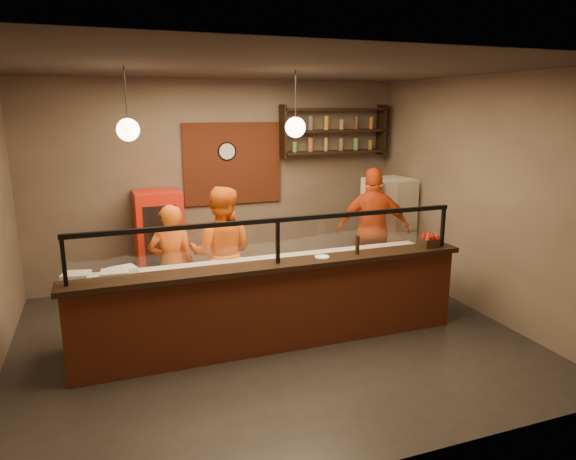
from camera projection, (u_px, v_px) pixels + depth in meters
name	position (u px, v px, depth m)	size (l,w,h in m)	color
floor	(270.00, 338.00, 6.35)	(6.00, 6.00, 0.00)	black
ceiling	(268.00, 68.00, 5.60)	(6.00, 6.00, 0.00)	#382F2B
wall_back	(221.00, 183.00, 8.26)	(6.00, 6.00, 0.00)	#725D53
wall_right	(479.00, 196.00, 6.98)	(5.00, 5.00, 0.00)	#725D53
wall_front	(377.00, 276.00, 3.69)	(6.00, 6.00, 0.00)	#725D53
brick_patch	(233.00, 164.00, 8.22)	(1.60, 0.04, 1.30)	maroon
service_counter	(278.00, 309.00, 5.96)	(4.60, 0.25, 1.00)	maroon
counter_ledge	(278.00, 265.00, 5.83)	(4.70, 0.37, 0.06)	black
worktop_cabinet	(265.00, 300.00, 6.43)	(4.60, 0.75, 0.85)	gray
worktop	(265.00, 266.00, 6.33)	(4.60, 0.75, 0.05)	silver
sneeze_guard	(278.00, 237.00, 5.75)	(4.50, 0.05, 0.52)	white
wall_shelving	(334.00, 131.00, 8.54)	(1.84, 0.28, 0.85)	black
wall_clock	(227.00, 151.00, 8.14)	(0.30, 0.30, 0.04)	black
pendant_left	(128.00, 130.00, 5.43)	(0.24, 0.24, 0.77)	black
pendant_right	(295.00, 127.00, 6.07)	(0.24, 0.24, 0.77)	black
cook_left	(172.00, 265.00, 6.61)	(0.58, 0.38, 1.60)	#CC4F13
cook_mid	(222.00, 254.00, 6.79)	(0.87, 0.68, 1.79)	orange
cook_right	(373.00, 230.00, 7.86)	(1.12, 0.46, 1.91)	#C73D12
fridge	(388.00, 228.00, 8.51)	(0.69, 0.65, 1.66)	beige
red_cooler	(159.00, 242.00, 7.77)	(0.68, 0.62, 1.58)	red
pizza_dough	(277.00, 262.00, 6.37)	(0.45, 0.45, 0.01)	beige
prep_tub_a	(76.00, 279.00, 5.55)	(0.28, 0.23, 0.14)	silver
prep_tub_b	(123.00, 274.00, 5.74)	(0.28, 0.22, 0.14)	silver
prep_tub_c	(115.00, 277.00, 5.61)	(0.29, 0.23, 0.15)	silver
rolling_pin	(115.00, 278.00, 5.72)	(0.06, 0.06, 0.36)	yellow
condiment_caddy	(430.00, 243.00, 6.48)	(0.19, 0.15, 0.11)	black
pepper_mill	(357.00, 245.00, 6.16)	(0.05, 0.05, 0.22)	black
small_plate	(322.00, 257.00, 6.04)	(0.17, 0.17, 0.01)	white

